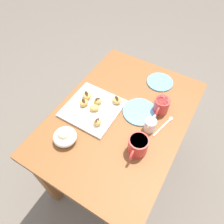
{
  "coord_description": "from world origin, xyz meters",
  "views": [
    {
      "loc": [
        0.6,
        0.3,
        1.63
      ],
      "look_at": [
        0.02,
        -0.05,
        0.72
      ],
      "focal_mm": 33.59,
      "sensor_mm": 36.0,
      "label": 1
    }
  ],
  "objects_px": {
    "pastry_plate_square": "(93,108)",
    "ice_cream_bowl": "(65,136)",
    "beignet_2": "(84,103)",
    "beignet_3": "(87,96)",
    "beignet_1": "(94,108)",
    "saucer_sky_right": "(160,82)",
    "beignet_0": "(97,122)",
    "coffee_mug_red_right": "(138,145)",
    "coffee_mug_red_left": "(161,105)",
    "cream_pitcher_white": "(150,124)",
    "dining_table": "(120,129)",
    "saucer_sky_left": "(140,112)",
    "beignet_5": "(117,100)",
    "beignet_4": "(98,101)"
  },
  "relations": [
    {
      "from": "pastry_plate_square",
      "to": "ice_cream_bowl",
      "type": "distance_m",
      "value": 0.23
    },
    {
      "from": "beignet_2",
      "to": "beignet_3",
      "type": "relative_size",
      "value": 0.96
    },
    {
      "from": "beignet_1",
      "to": "beignet_3",
      "type": "relative_size",
      "value": 0.99
    },
    {
      "from": "pastry_plate_square",
      "to": "beignet_1",
      "type": "height_order",
      "value": "beignet_1"
    },
    {
      "from": "saucer_sky_right",
      "to": "beignet_0",
      "type": "relative_size",
      "value": 3.86
    },
    {
      "from": "beignet_3",
      "to": "coffee_mug_red_right",
      "type": "bearing_deg",
      "value": 69.66
    },
    {
      "from": "coffee_mug_red_left",
      "to": "cream_pitcher_white",
      "type": "bearing_deg",
      "value": -0.32
    },
    {
      "from": "dining_table",
      "to": "beignet_1",
      "type": "bearing_deg",
      "value": -70.01
    },
    {
      "from": "ice_cream_bowl",
      "to": "saucer_sky_left",
      "type": "height_order",
      "value": "ice_cream_bowl"
    },
    {
      "from": "ice_cream_bowl",
      "to": "beignet_1",
      "type": "height_order",
      "value": "ice_cream_bowl"
    },
    {
      "from": "pastry_plate_square",
      "to": "coffee_mug_red_right",
      "type": "bearing_deg",
      "value": 72.78
    },
    {
      "from": "cream_pitcher_white",
      "to": "beignet_5",
      "type": "bearing_deg",
      "value": -103.61
    },
    {
      "from": "beignet_1",
      "to": "saucer_sky_left",
      "type": "bearing_deg",
      "value": 119.54
    },
    {
      "from": "beignet_4",
      "to": "cream_pitcher_white",
      "type": "bearing_deg",
      "value": 89.83
    },
    {
      "from": "dining_table",
      "to": "pastry_plate_square",
      "type": "xyz_separation_m",
      "value": [
        0.04,
        -0.16,
        0.15
      ]
    },
    {
      "from": "beignet_1",
      "to": "beignet_3",
      "type": "bearing_deg",
      "value": -121.34
    },
    {
      "from": "dining_table",
      "to": "saucer_sky_right",
      "type": "xyz_separation_m",
      "value": [
        -0.34,
        0.08,
        0.15
      ]
    },
    {
      "from": "coffee_mug_red_right",
      "to": "cream_pitcher_white",
      "type": "xyz_separation_m",
      "value": [
        -0.15,
        -0.0,
        -0.01
      ]
    },
    {
      "from": "cream_pitcher_white",
      "to": "beignet_3",
      "type": "height_order",
      "value": "cream_pitcher_white"
    },
    {
      "from": "beignet_2",
      "to": "coffee_mug_red_right",
      "type": "bearing_deg",
      "value": 76.28
    },
    {
      "from": "coffee_mug_red_left",
      "to": "ice_cream_bowl",
      "type": "height_order",
      "value": "coffee_mug_red_left"
    },
    {
      "from": "beignet_1",
      "to": "beignet_2",
      "type": "xyz_separation_m",
      "value": [
        0.0,
        -0.07,
        0.0
      ]
    },
    {
      "from": "cream_pitcher_white",
      "to": "beignet_1",
      "type": "distance_m",
      "value": 0.31
    },
    {
      "from": "beignet_0",
      "to": "beignet_3",
      "type": "bearing_deg",
      "value": -129.06
    },
    {
      "from": "beignet_1",
      "to": "beignet_5",
      "type": "distance_m",
      "value": 0.13
    },
    {
      "from": "coffee_mug_red_right",
      "to": "beignet_1",
      "type": "height_order",
      "value": "coffee_mug_red_right"
    },
    {
      "from": "beignet_0",
      "to": "beignet_5",
      "type": "height_order",
      "value": "beignet_0"
    },
    {
      "from": "coffee_mug_red_right",
      "to": "beignet_1",
      "type": "bearing_deg",
      "value": -106.95
    },
    {
      "from": "beignet_2",
      "to": "cream_pitcher_white",
      "type": "bearing_deg",
      "value": 98.42
    },
    {
      "from": "ice_cream_bowl",
      "to": "saucer_sky_left",
      "type": "xyz_separation_m",
      "value": [
        -0.35,
        0.24,
        -0.03
      ]
    },
    {
      "from": "dining_table",
      "to": "beignet_0",
      "type": "xyz_separation_m",
      "value": [
        0.12,
        -0.07,
        0.18
      ]
    },
    {
      "from": "ice_cream_bowl",
      "to": "beignet_5",
      "type": "xyz_separation_m",
      "value": [
        -0.33,
        0.1,
        -0.01
      ]
    },
    {
      "from": "beignet_4",
      "to": "ice_cream_bowl",
      "type": "bearing_deg",
      "value": -2.59
    },
    {
      "from": "pastry_plate_square",
      "to": "cream_pitcher_white",
      "type": "relative_size",
      "value": 2.74
    },
    {
      "from": "coffee_mug_red_left",
      "to": "ice_cream_bowl",
      "type": "bearing_deg",
      "value": -38.64
    },
    {
      "from": "coffee_mug_red_right",
      "to": "ice_cream_bowl",
      "type": "distance_m",
      "value": 0.36
    },
    {
      "from": "pastry_plate_square",
      "to": "cream_pitcher_white",
      "type": "distance_m",
      "value": 0.33
    },
    {
      "from": "dining_table",
      "to": "beignet_3",
      "type": "xyz_separation_m",
      "value": [
        -0.0,
        -0.22,
        0.18
      ]
    },
    {
      "from": "beignet_5",
      "to": "beignet_0",
      "type": "bearing_deg",
      "value": -3.53
    },
    {
      "from": "saucer_sky_left",
      "to": "beignet_5",
      "type": "bearing_deg",
      "value": -84.19
    },
    {
      "from": "cream_pitcher_white",
      "to": "saucer_sky_right",
      "type": "bearing_deg",
      "value": -165.82
    },
    {
      "from": "beignet_0",
      "to": "beignet_4",
      "type": "relative_size",
      "value": 0.93
    },
    {
      "from": "beignet_0",
      "to": "beignet_4",
      "type": "bearing_deg",
      "value": -148.37
    },
    {
      "from": "saucer_sky_right",
      "to": "beignet_2",
      "type": "xyz_separation_m",
      "value": [
        0.4,
        -0.29,
        0.03
      ]
    },
    {
      "from": "beignet_2",
      "to": "beignet_4",
      "type": "relative_size",
      "value": 1.16
    },
    {
      "from": "coffee_mug_red_right",
      "to": "beignet_1",
      "type": "distance_m",
      "value": 0.32
    },
    {
      "from": "beignet_0",
      "to": "beignet_3",
      "type": "xyz_separation_m",
      "value": [
        -0.12,
        -0.15,
        -0.0
      ]
    },
    {
      "from": "beignet_2",
      "to": "saucer_sky_right",
      "type": "bearing_deg",
      "value": 143.92
    },
    {
      "from": "saucer_sky_right",
      "to": "beignet_3",
      "type": "distance_m",
      "value": 0.46
    },
    {
      "from": "dining_table",
      "to": "coffee_mug_red_left",
      "type": "relative_size",
      "value": 7.03
    }
  ]
}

